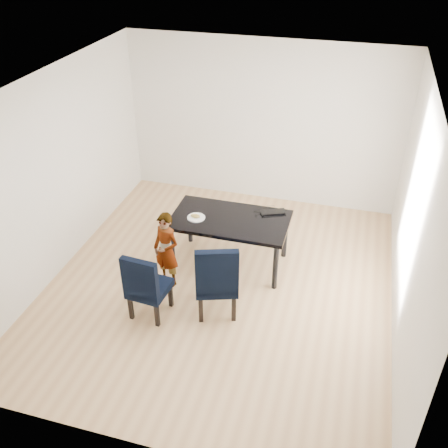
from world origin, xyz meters
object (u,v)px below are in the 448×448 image
(chair_right, at_px, (216,276))
(laptop, at_px, (272,210))
(dining_table, at_px, (230,241))
(child, at_px, (166,250))
(plate, at_px, (196,218))
(chair_left, at_px, (149,283))

(chair_right, xyz_separation_m, laptop, (0.42, 1.33, 0.23))
(dining_table, distance_m, child, 0.96)
(child, height_order, plate, child)
(dining_table, bearing_deg, chair_right, -84.45)
(child, relative_size, laptop, 3.10)
(chair_right, bearing_deg, laptop, 54.06)
(plate, bearing_deg, laptop, 25.61)
(dining_table, height_order, chair_left, chair_left)
(child, distance_m, plate, 0.63)
(laptop, bearing_deg, dining_table, 10.08)
(chair_right, distance_m, child, 0.85)
(dining_table, xyz_separation_m, laptop, (0.51, 0.35, 0.39))
(child, xyz_separation_m, laptop, (1.20, 1.00, 0.22))
(dining_table, relative_size, child, 1.48)
(chair_left, relative_size, child, 0.87)
(chair_right, distance_m, plate, 1.05)
(dining_table, relative_size, chair_right, 1.51)
(child, bearing_deg, plate, 85.94)
(child, distance_m, laptop, 1.58)
(child, bearing_deg, dining_table, 63.33)
(chair_left, relative_size, plate, 3.86)
(dining_table, bearing_deg, chair_left, -118.44)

